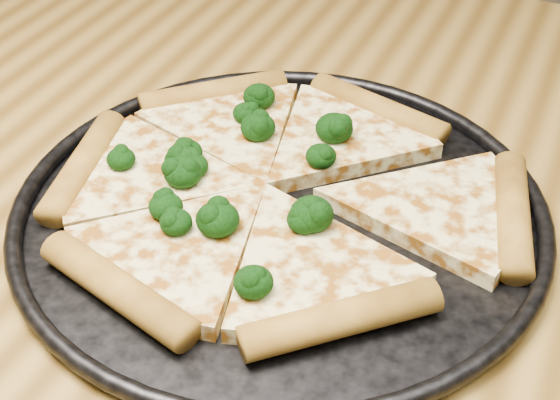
% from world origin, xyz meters
% --- Properties ---
extents(dining_table, '(1.20, 0.90, 0.75)m').
position_xyz_m(dining_table, '(0.00, 0.00, 0.66)').
color(dining_table, olive).
rests_on(dining_table, ground).
extents(pizza_pan, '(0.39, 0.39, 0.02)m').
position_xyz_m(pizza_pan, '(0.08, -0.01, 0.76)').
color(pizza_pan, black).
rests_on(pizza_pan, dining_table).
extents(pizza, '(0.37, 0.34, 0.02)m').
position_xyz_m(pizza, '(0.07, -0.00, 0.77)').
color(pizza, '#ECE090').
rests_on(pizza, pizza_pan).
extents(broccoli_florets, '(0.18, 0.23, 0.02)m').
position_xyz_m(broccoli_florets, '(0.04, -0.00, 0.78)').
color(broccoli_florets, black).
rests_on(broccoli_florets, pizza).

